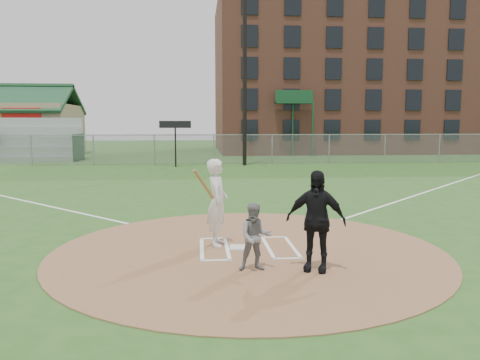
{
  "coord_description": "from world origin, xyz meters",
  "views": [
    {
      "loc": [
        -1.05,
        -9.8,
        2.72
      ],
      "look_at": [
        0.0,
        2.0,
        1.3
      ],
      "focal_mm": 35.0,
      "sensor_mm": 36.0,
      "label": 1
    }
  ],
  "objects": [
    {
      "name": "ground",
      "position": [
        0.0,
        0.0,
        0.0
      ],
      "size": [
        140.0,
        140.0,
        0.0
      ],
      "primitive_type": "plane",
      "color": "#28531C",
      "rests_on": "ground"
    },
    {
      "name": "dirt_circle",
      "position": [
        0.0,
        0.0,
        0.01
      ],
      "size": [
        8.4,
        8.4,
        0.02
      ],
      "primitive_type": "cylinder",
      "color": "#916645",
      "rests_on": "ground"
    },
    {
      "name": "home_plate",
      "position": [
        -0.18,
        0.16,
        0.03
      ],
      "size": [
        0.48,
        0.48,
        0.03
      ],
      "primitive_type": "cube",
      "rotation": [
        0.0,
        0.0,
        -0.13
      ],
      "color": "silver",
      "rests_on": "dirt_circle"
    },
    {
      "name": "foul_line_first",
      "position": [
        9.0,
        9.0,
        0.01
      ],
      "size": [
        17.04,
        17.04,
        0.01
      ],
      "primitive_type": "cube",
      "rotation": [
        0.0,
        0.0,
        -0.79
      ],
      "color": "white",
      "rests_on": "ground"
    },
    {
      "name": "catcher",
      "position": [
        -0.02,
        -1.42,
        0.65
      ],
      "size": [
        0.61,
        0.48,
        1.26
      ],
      "primitive_type": "imported",
      "rotation": [
        0.0,
        0.0,
        0.0
      ],
      "color": "gray",
      "rests_on": "dirt_circle"
    },
    {
      "name": "umpire",
      "position": [
        1.08,
        -1.52,
        0.96
      ],
      "size": [
        1.19,
        0.85,
        1.87
      ],
      "primitive_type": "imported",
      "rotation": [
        0.0,
        0.0,
        -0.4
      ],
      "color": "black",
      "rests_on": "dirt_circle"
    },
    {
      "name": "batters_boxes",
      "position": [
        0.0,
        0.15,
        0.03
      ],
      "size": [
        2.08,
        1.88,
        0.01
      ],
      "color": "white",
      "rests_on": "dirt_circle"
    },
    {
      "name": "batter_at_plate",
      "position": [
        -0.65,
        0.45,
        0.99
      ],
      "size": [
        0.81,
        1.01,
        1.94
      ],
      "color": "silver",
      "rests_on": "dirt_circle"
    },
    {
      "name": "outfield_fence",
      "position": [
        0.0,
        22.0,
        1.02
      ],
      "size": [
        56.08,
        0.08,
        2.03
      ],
      "color": "slate",
      "rests_on": "ground"
    },
    {
      "name": "bleachers",
      "position": [
        -13.0,
        26.2,
        1.59
      ],
      "size": [
        6.08,
        3.2,
        3.2
      ],
      "color": "#B7BABF",
      "rests_on": "ground"
    },
    {
      "name": "clubhouse",
      "position": [
        -18.0,
        32.99,
        2.39
      ],
      "size": [
        12.2,
        8.71,
        6.23
      ],
      "color": "tan",
      "rests_on": "ground"
    },
    {
      "name": "brick_warehouse",
      "position": [
        16.0,
        37.96,
        7.5
      ],
      "size": [
        30.0,
        17.17,
        15.0
      ],
      "color": "brown",
      "rests_on": "ground"
    },
    {
      "name": "light_pole",
      "position": [
        2.0,
        21.0,
        6.61
      ],
      "size": [
        1.2,
        0.3,
        12.22
      ],
      "color": "black",
      "rests_on": "ground"
    },
    {
      "name": "scoreboard_sign",
      "position": [
        -2.5,
        20.2,
        2.39
      ],
      "size": [
        2.0,
        0.1,
        2.93
      ],
      "color": "black",
      "rests_on": "ground"
    }
  ]
}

